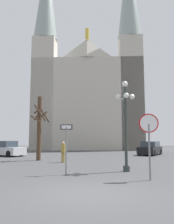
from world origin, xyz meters
TOP-DOWN VIEW (x-y plane):
  - ground_plane at (0.00, 0.00)m, footprint 120.00×120.00m
  - cathedral at (0.21, 35.14)m, footprint 19.12×14.35m
  - stop_sign at (2.69, 2.38)m, footprint 0.83×0.14m
  - one_way_arrow_sign at (-0.99, 3.95)m, footprint 0.60×0.12m
  - street_lamp at (2.15, 5.09)m, footprint 1.04×1.04m
  - bare_tree at (-3.94, 11.80)m, footprint 1.55×1.47m
  - parked_car_near_silver at (-8.55, 16.99)m, footprint 4.71×3.79m
  - parked_car_far_black at (7.06, 18.59)m, footprint 3.59×4.49m
  - pedestrian_walking at (-1.76, 10.10)m, footprint 0.32×0.32m

SIDE VIEW (x-z plane):
  - ground_plane at x=0.00m, z-range 0.00..0.00m
  - parked_car_far_black at x=7.06m, z-range -0.05..1.45m
  - parked_car_near_silver at x=-8.55m, z-range -0.05..1.51m
  - pedestrian_walking at x=-1.76m, z-range 0.16..1.71m
  - one_way_arrow_sign at x=-0.99m, z-range 0.30..2.74m
  - stop_sign at x=2.69m, z-range 0.58..3.39m
  - bare_tree at x=-3.94m, z-range 0.16..5.46m
  - street_lamp at x=2.15m, z-range 0.45..5.38m
  - cathedral at x=0.21m, z-range -8.37..28.99m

